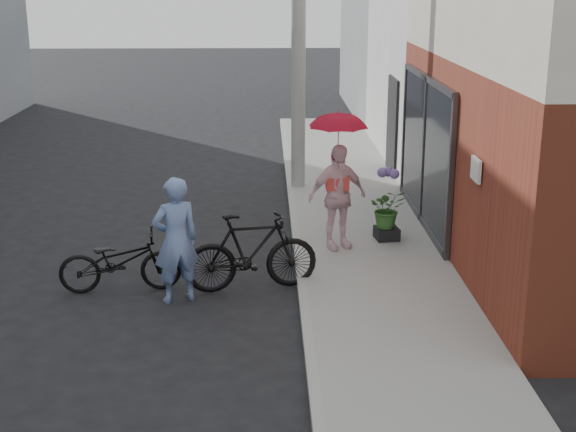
{
  "coord_description": "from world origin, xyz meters",
  "views": [
    {
      "loc": [
        0.46,
        -9.78,
        4.21
      ],
      "look_at": [
        0.75,
        0.58,
        1.1
      ],
      "focal_mm": 50.0,
      "sensor_mm": 36.0,
      "label": 1
    }
  ],
  "objects_px": {
    "kimono_woman": "(337,197)",
    "bike_left": "(120,261)",
    "utility_pole": "(299,15)",
    "officer": "(176,240)",
    "bike_right": "(251,252)",
    "planter": "(387,233)"
  },
  "relations": [
    {
      "from": "utility_pole",
      "to": "officer",
      "type": "relative_size",
      "value": 4.07
    },
    {
      "from": "bike_left",
      "to": "utility_pole",
      "type": "bearing_deg",
      "value": -33.47
    },
    {
      "from": "bike_right",
      "to": "planter",
      "type": "relative_size",
      "value": 5.07
    },
    {
      "from": "bike_left",
      "to": "kimono_woman",
      "type": "bearing_deg",
      "value": -71.88
    },
    {
      "from": "bike_right",
      "to": "bike_left",
      "type": "bearing_deg",
      "value": 79.44
    },
    {
      "from": "kimono_woman",
      "to": "bike_left",
      "type": "bearing_deg",
      "value": -176.66
    },
    {
      "from": "utility_pole",
      "to": "bike_left",
      "type": "height_order",
      "value": "utility_pole"
    },
    {
      "from": "officer",
      "to": "planter",
      "type": "relative_size",
      "value": 4.71
    },
    {
      "from": "utility_pole",
      "to": "kimono_woman",
      "type": "bearing_deg",
      "value": -83.37
    },
    {
      "from": "officer",
      "to": "planter",
      "type": "distance_m",
      "value": 3.89
    },
    {
      "from": "bike_right",
      "to": "officer",
      "type": "bearing_deg",
      "value": 99.72
    },
    {
      "from": "bike_left",
      "to": "bike_right",
      "type": "height_order",
      "value": "bike_right"
    },
    {
      "from": "bike_left",
      "to": "kimono_woman",
      "type": "distance_m",
      "value": 3.48
    },
    {
      "from": "officer",
      "to": "bike_left",
      "type": "xyz_separation_m",
      "value": [
        -0.82,
        0.36,
        -0.42
      ]
    },
    {
      "from": "kimono_woman",
      "to": "planter",
      "type": "distance_m",
      "value": 1.18
    },
    {
      "from": "kimono_woman",
      "to": "bike_right",
      "type": "bearing_deg",
      "value": -153.72
    },
    {
      "from": "utility_pole",
      "to": "bike_right",
      "type": "distance_m",
      "value": 6.14
    },
    {
      "from": "utility_pole",
      "to": "officer",
      "type": "height_order",
      "value": "utility_pole"
    },
    {
      "from": "bike_left",
      "to": "planter",
      "type": "bearing_deg",
      "value": -72.05
    },
    {
      "from": "utility_pole",
      "to": "officer",
      "type": "bearing_deg",
      "value": -108.0
    },
    {
      "from": "utility_pole",
      "to": "officer",
      "type": "xyz_separation_m",
      "value": [
        -1.85,
        -5.68,
        -2.64
      ]
    },
    {
      "from": "kimono_woman",
      "to": "planter",
      "type": "relative_size",
      "value": 4.5
    }
  ]
}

